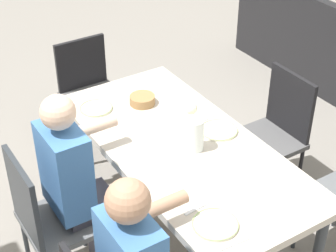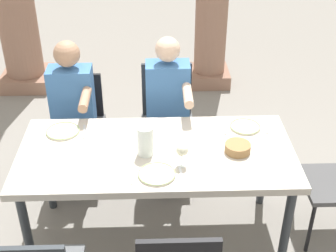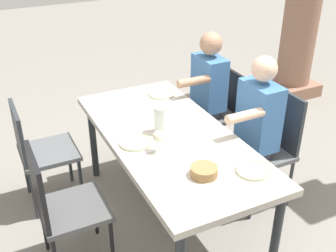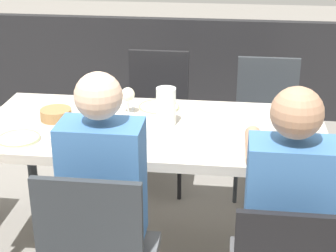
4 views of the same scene
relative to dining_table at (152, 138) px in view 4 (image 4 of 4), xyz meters
The scene contains 18 objects.
ground_plane 0.71m from the dining_table, ahead, with size 16.00×16.00×0.00m, color gray.
dining_table is the anchor object (origin of this frame).
chair_west_south 1.09m from the dining_table, 127.81° to the right, with size 0.44×0.44×0.91m.
chair_mid_south 0.88m from the dining_table, 83.38° to the right, with size 0.44×0.44×0.93m.
diner_woman_green 0.93m from the dining_table, 134.80° to the left, with size 0.35×0.49×1.27m.
diner_man_white 0.66m from the dining_table, 81.08° to the left, with size 0.35×0.49×1.29m.
patio_railing 2.20m from the dining_table, 90.00° to the right, with size 4.24×0.10×0.90m, color black.
plate_0 0.71m from the dining_table, 159.36° to the left, with size 0.23×0.23×0.02m.
fork_0 0.85m from the dining_table, 162.95° to the left, with size 0.02×0.17×0.01m, color silver.
spoon_0 0.57m from the dining_table, 153.97° to the left, with size 0.02×0.17×0.01m, color silver.
plate_1 0.28m from the dining_table, 89.59° to the right, with size 0.23×0.23×0.02m.
wine_glass_1 0.29m from the dining_table, 45.70° to the right, with size 0.08×0.08×0.15m.
fork_1 0.31m from the dining_table, 119.17° to the right, with size 0.02×0.17×0.01m, color silver.
spoon_1 0.31m from the dining_table, 60.21° to the right, with size 0.02×0.17×0.01m, color silver.
plate_2 0.70m from the dining_table, 22.38° to the left, with size 0.22×0.22×0.02m.
fork_2 0.56m from the dining_table, 28.27° to the left, with size 0.02×0.17×0.01m, color silver.
water_pitcher 0.18m from the dining_table, 153.93° to the right, with size 0.11×0.11×0.20m.
bread_basket 0.55m from the dining_table, ahead, with size 0.17×0.17×0.06m, color #9E7547.
Camera 4 is at (-0.41, 2.65, 1.91)m, focal length 58.27 mm.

